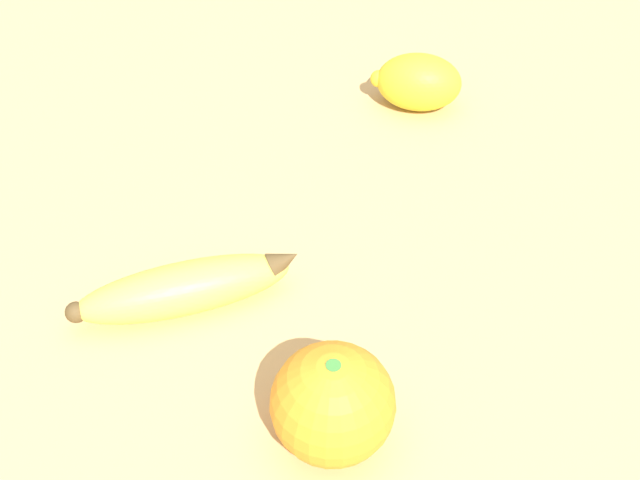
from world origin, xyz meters
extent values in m
plane|color=tan|center=(0.00, 0.00, 0.00)|extent=(3.00, 3.00, 0.00)
ellipsoid|color=#DBCC4C|center=(0.13, -0.14, 0.02)|extent=(0.10, 0.16, 0.04)
cone|color=brown|center=(0.10, -0.07, 0.03)|extent=(0.03, 0.03, 0.03)
sphere|color=brown|center=(0.16, -0.21, 0.02)|extent=(0.02, 0.02, 0.02)
sphere|color=orange|center=(0.23, -0.02, 0.04)|extent=(0.08, 0.08, 0.08)
cylinder|color=#3D8438|center=(0.23, -0.02, 0.08)|extent=(0.01, 0.01, 0.00)
ellipsoid|color=yellow|center=(-0.15, 0.02, 0.03)|extent=(0.06, 0.08, 0.05)
sphere|color=yellow|center=(-0.15, -0.01, 0.03)|extent=(0.02, 0.02, 0.02)
camera|label=1|loc=(0.56, 0.01, 0.51)|focal=50.00mm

